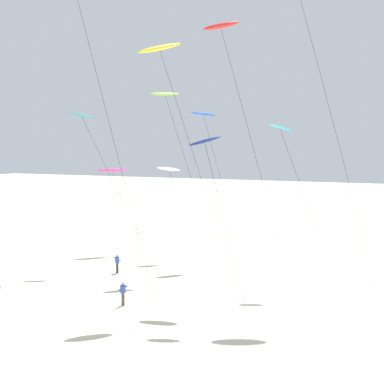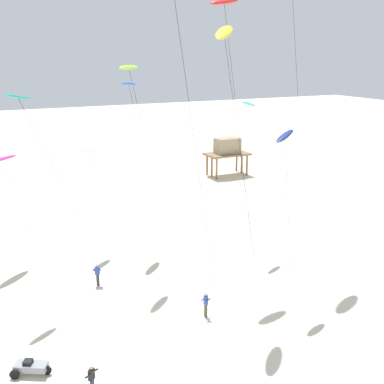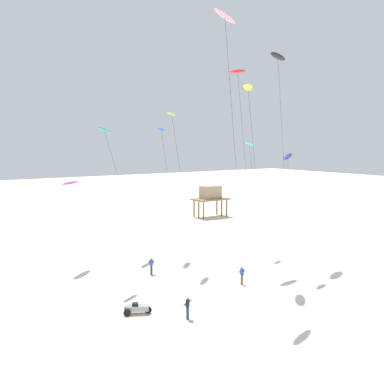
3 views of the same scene
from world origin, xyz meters
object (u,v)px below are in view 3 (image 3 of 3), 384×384
Objects in this scene: kite_lime at (172,116)px; beach_buggy at (137,308)px; kite_flyer_nearest at (151,265)px; kite_yellow at (248,88)px; kite_pink at (225,21)px; kite_flyer_middle at (242,275)px; kite_blue at (162,131)px; kite_teal at (105,133)px; kite_flyer_furthest at (188,307)px; kite_magenta at (70,183)px; stilt_house at (210,195)px; kite_black at (278,58)px; kite_navy at (288,158)px; kite_white at (131,178)px; kite_cyan at (250,147)px; kite_red at (238,72)px.

kite_lime is 7.54× the size of beach_buggy.
kite_lime is at bearing 29.74° from kite_flyer_nearest.
kite_yellow is at bearing -37.13° from kite_flyer_nearest.
kite_flyer_middle is at bearing 20.28° from kite_pink.
kite_teal is at bearing -147.58° from kite_blue.
beach_buggy is at bearing -125.30° from kite_flyer_nearest.
kite_yellow is 20.35m from kite_flyer_furthest.
kite_magenta is 19.29m from kite_flyer_middle.
kite_teal is 17.45m from kite_flyer_middle.
stilt_house is at bearing 46.67° from beach_buggy.
kite_lime is at bearing 8.38° from kite_teal.
kite_yellow is (-8.21, -4.70, -4.20)m from kite_black.
beach_buggy is (-16.81, -1.50, -10.65)m from kite_navy.
kite_navy reaches higher than stilt_house.
kite_white reaches higher than stilt_house.
kite_flyer_nearest is at bearing -135.67° from stilt_house.
kite_navy is 14.96m from kite_blue.
kite_teal is 0.77× the size of kite_yellow.
kite_black is 21.10m from kite_teal.
kite_navy is at bearing 10.17° from kite_pink.
kite_lime reaches higher than kite_teal.
kite_cyan is 11.19m from kite_yellow.
kite_black reaches higher than kite_flyer_middle.
kite_black reaches higher than kite_white.
kite_flyer_nearest is at bearing 104.72° from kite_pink.
kite_white is (-9.48, 13.67, -2.39)m from kite_navy.
kite_magenta is 19.78m from kite_yellow.
kite_lime is at bearing 114.73° from kite_yellow.
kite_flyer_nearest is (-13.73, -1.84, -11.07)m from kite_cyan.
kite_flyer_furthest is (-6.97, -13.31, -14.26)m from kite_lime.
kite_lime is (-10.05, 0.27, 3.19)m from kite_cyan.
kite_magenta is 0.43× the size of kite_red.
kite_black is at bearing 32.45° from kite_flyer_middle.
kite_pink is at bearing -75.28° from kite_flyer_nearest.
kite_magenta is 0.38× the size of kite_pink.
kite_navy reaches higher than kite_flyer_middle.
kite_red is 12.07× the size of kite_flyer_nearest.
kite_yellow reaches higher than kite_magenta.
kite_pink is 43.59m from stilt_house.
kite_yellow is 7.37m from kite_pink.
kite_blue is at bearing -138.38° from stilt_house.
kite_navy is 12.87m from kite_black.
kite_flyer_furthest is at bearing -142.53° from kite_cyan.
kite_flyer_furthest is at bearing -141.28° from kite_red.
kite_navy is 0.82× the size of kite_blue.
kite_flyer_middle and kite_flyer_furthest have the same top height.
kite_white reaches higher than kite_magenta.
kite_flyer_middle is (5.11, -7.22, 0.00)m from kite_flyer_nearest.
kite_yellow is at bearing -119.29° from kite_red.
kite_white is 0.64× the size of kite_blue.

